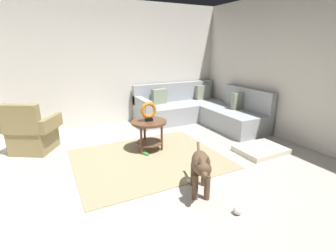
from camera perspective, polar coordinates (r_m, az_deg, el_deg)
ground_plane at (r=3.46m, az=-2.24°, el=-13.33°), size 6.00×6.00×0.10m
wall_back at (r=5.78m, az=-15.00°, el=13.41°), size 6.00×0.12×2.70m
wall_right at (r=4.97m, az=30.73°, el=10.92°), size 0.12×6.00×2.70m
area_rug at (r=4.06m, az=-4.46°, el=-7.55°), size 2.30×1.90×0.01m
sectional_couch at (r=5.88m, az=7.24°, el=3.48°), size 2.20×2.25×0.88m
armchair at (r=4.81m, az=-28.98°, el=-1.61°), size 0.99×0.92×0.88m
side_table at (r=4.23m, az=-4.39°, el=-0.42°), size 0.60×0.60×0.54m
torus_sculpture at (r=4.15m, az=-4.49°, el=3.44°), size 0.28×0.08×0.33m
dog_bed_mat at (r=4.56m, az=20.62°, el=-5.17°), size 0.80×0.60×0.09m
dog at (r=3.02m, az=7.61°, el=-9.18°), size 0.46×0.77×0.63m
dog_toy_ball at (r=2.93m, az=15.80°, el=-18.24°), size 0.10×0.10×0.10m
dog_toy_rope at (r=3.38m, az=5.51°, el=-12.78°), size 0.10×0.17×0.05m
dog_toy_bone at (r=4.19m, az=-5.32°, el=-6.31°), size 0.12×0.19×0.06m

